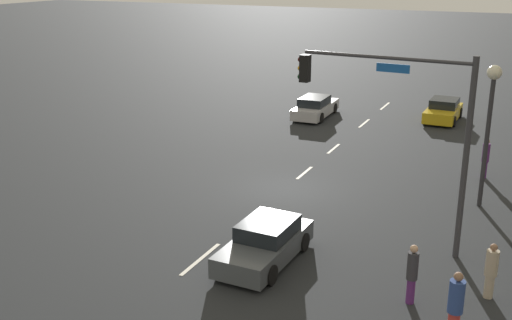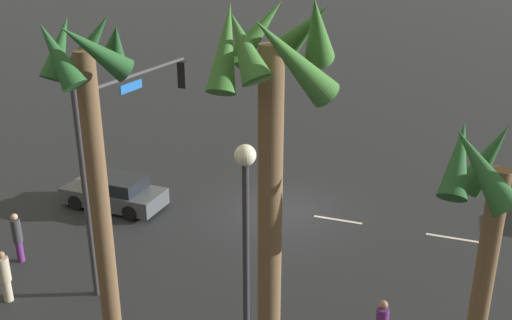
# 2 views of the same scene
# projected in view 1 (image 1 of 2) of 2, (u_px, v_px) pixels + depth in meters

# --- Properties ---
(ground_plane) EXTENTS (220.00, 220.00, 0.00)m
(ground_plane) POSITION_uv_depth(u_px,v_px,m) (285.00, 189.00, 26.88)
(ground_plane) COLOR #232628
(lane_stripe_0) EXTENTS (2.48, 0.14, 0.01)m
(lane_stripe_0) POSITION_uv_depth(u_px,v_px,m) (385.00, 106.00, 42.45)
(lane_stripe_0) COLOR silver
(lane_stripe_0) RESTS_ON ground_plane
(lane_stripe_1) EXTENTS (2.26, 0.14, 0.01)m
(lane_stripe_1) POSITION_uv_depth(u_px,v_px,m) (364.00, 123.00, 37.87)
(lane_stripe_1) COLOR silver
(lane_stripe_1) RESTS_ON ground_plane
(lane_stripe_2) EXTENTS (1.93, 0.14, 0.01)m
(lane_stripe_2) POSITION_uv_depth(u_px,v_px,m) (334.00, 149.00, 32.70)
(lane_stripe_2) COLOR silver
(lane_stripe_2) RESTS_ON ground_plane
(lane_stripe_3) EXTENTS (1.94, 0.14, 0.01)m
(lane_stripe_3) POSITION_uv_depth(u_px,v_px,m) (304.00, 173.00, 28.93)
(lane_stripe_3) COLOR silver
(lane_stripe_3) RESTS_ON ground_plane
(lane_stripe_4) EXTENTS (2.52, 0.14, 0.01)m
(lane_stripe_4) POSITION_uv_depth(u_px,v_px,m) (201.00, 259.00, 20.51)
(lane_stripe_4) COLOR silver
(lane_stripe_4) RESTS_ON ground_plane
(car_0) EXTENTS (4.25, 1.98, 1.35)m
(car_0) POSITION_uv_depth(u_px,v_px,m) (265.00, 243.00, 20.23)
(car_0) COLOR #474C51
(car_0) RESTS_ON ground_plane
(car_1) EXTENTS (4.70, 1.94, 1.33)m
(car_1) POSITION_uv_depth(u_px,v_px,m) (315.00, 107.00, 39.34)
(car_1) COLOR #B7B7BC
(car_1) RESTS_ON ground_plane
(car_2) EXTENTS (4.06, 1.95, 1.34)m
(car_2) POSITION_uv_depth(u_px,v_px,m) (443.00, 111.00, 38.41)
(car_2) COLOR gold
(car_2) RESTS_ON ground_plane
(traffic_signal) EXTENTS (0.72, 6.03, 6.66)m
(traffic_signal) POSITION_uv_depth(u_px,v_px,m) (407.00, 117.00, 20.26)
(traffic_signal) COLOR #38383D
(traffic_signal) RESTS_ON ground_plane
(streetlamp) EXTENTS (0.56, 0.56, 5.68)m
(streetlamp) POSITION_uv_depth(u_px,v_px,m) (490.00, 108.00, 23.82)
(streetlamp) COLOR #2D2D33
(streetlamp) RESTS_ON ground_plane
(pedestrian_0) EXTENTS (0.50, 0.50, 1.94)m
(pedestrian_0) POSITION_uv_depth(u_px,v_px,m) (455.00, 305.00, 15.82)
(pedestrian_0) COLOR #BF3833
(pedestrian_0) RESTS_ON ground_plane
(pedestrian_1) EXTENTS (0.45, 0.45, 1.82)m
(pedestrian_1) POSITION_uv_depth(u_px,v_px,m) (412.00, 272.00, 17.59)
(pedestrian_1) COLOR #59266B
(pedestrian_1) RESTS_ON ground_plane
(pedestrian_2) EXTENTS (0.38, 0.38, 1.84)m
(pedestrian_2) POSITION_uv_depth(u_px,v_px,m) (485.00, 157.00, 28.00)
(pedestrian_2) COLOR #59266B
(pedestrian_2) RESTS_ON ground_plane
(pedestrian_3) EXTENTS (0.37, 0.37, 1.71)m
(pedestrian_3) POSITION_uv_depth(u_px,v_px,m) (491.00, 270.00, 17.90)
(pedestrian_3) COLOR #B2A58C
(pedestrian_3) RESTS_ON ground_plane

